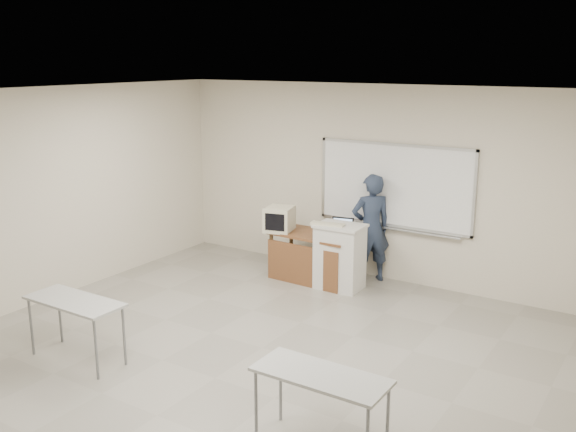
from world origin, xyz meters
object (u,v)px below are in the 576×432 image
Objects in this scene: podium at (340,256)px; keyboard at (327,224)px; whiteboard at (394,187)px; mouse at (318,237)px; presenter at (371,228)px; instructor_desk at (310,249)px; crt_monitor at (279,219)px; laptop at (341,231)px.

keyboard is (-0.15, -0.12, 0.50)m from podium.
whiteboard is 1.39m from mouse.
presenter reaches higher than mouse.
mouse is at bearing -21.95° from instructor_desk.
whiteboard is 5.43× the size of crt_monitor.
keyboard is (0.36, -0.11, 0.47)m from instructor_desk.
laptop is at bearing 73.55° from keyboard.
whiteboard reaches higher than presenter.
presenter is (1.29, 0.59, -0.09)m from crt_monitor.
podium is 1.15m from crt_monitor.
crt_monitor is at bearing 166.41° from mouse.
keyboard is (0.16, -0.02, 0.23)m from mouse.
crt_monitor is 4.21× the size of mouse.
podium is at bearing -78.32° from laptop.
instructor_desk is at bearing 152.13° from keyboard.
keyboard is at bearing -107.78° from laptop.
presenter is (0.23, 0.57, 0.35)m from podium.
crt_monitor reaches higher than podium.
whiteboard is at bearing 42.67° from keyboard.
laptop is at bearing 35.92° from instructor_desk.
mouse is (0.20, -0.09, 0.24)m from instructor_desk.
mouse is (-0.81, -0.87, -0.71)m from whiteboard.
crt_monitor is 0.27× the size of presenter.
whiteboard reaches higher than mouse.
podium is (0.51, 0.01, -0.03)m from instructor_desk.
laptop is 0.20× the size of presenter.
laptop reaches higher than podium.
presenter is (0.54, 0.67, 0.07)m from mouse.
instructor_desk is 0.68m from crt_monitor.
presenter reaches higher than keyboard.
whiteboard is 1.59m from instructor_desk.
whiteboard reaches higher than keyboard.
crt_monitor is (-0.55, -0.01, 0.41)m from instructor_desk.
crt_monitor is 1.34× the size of laptop.
whiteboard reaches higher than laptop.
presenter is at bearing 40.19° from instructor_desk.
podium is at bearing 9.77° from mouse.
keyboard is 0.80m from presenter.
instructor_desk is 12.29× the size of mouse.
crt_monitor is (-1.56, -0.79, -0.55)m from whiteboard.
podium is 0.59× the size of presenter.
whiteboard is at bearing 27.30° from laptop.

